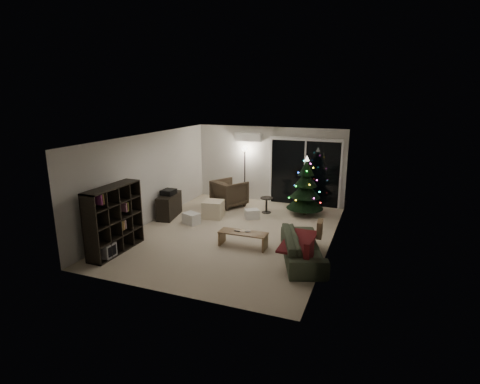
% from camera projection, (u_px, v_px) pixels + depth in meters
% --- Properties ---
extents(room, '(6.50, 7.51, 2.60)m').
position_uv_depth(room, '(266.00, 184.00, 10.72)').
color(room, beige).
rests_on(room, ground).
extents(bookshelf, '(0.41, 1.56, 1.55)m').
position_uv_depth(bookshelf, '(107.00, 218.00, 8.54)').
color(bookshelf, black).
rests_on(bookshelf, floor).
extents(media_cabinet, '(0.61, 1.15, 0.68)m').
position_uv_depth(media_cabinet, '(169.00, 206.00, 11.02)').
color(media_cabinet, black).
rests_on(media_cabinet, floor).
extents(stereo, '(0.35, 0.41, 0.15)m').
position_uv_depth(stereo, '(169.00, 192.00, 10.91)').
color(stereo, black).
rests_on(stereo, media_cabinet).
extents(armchair, '(1.26, 1.27, 0.86)m').
position_uv_depth(armchair, '(229.00, 193.00, 12.07)').
color(armchair, '#403527').
rests_on(armchair, floor).
extents(ottoman, '(0.64, 0.64, 0.50)m').
position_uv_depth(ottoman, '(213.00, 209.00, 10.98)').
color(ottoman, beige).
rests_on(ottoman, floor).
extents(cardboard_box_a, '(0.53, 0.47, 0.31)m').
position_uv_depth(cardboard_box_a, '(191.00, 218.00, 10.46)').
color(cardboard_box_a, white).
rests_on(cardboard_box_a, floor).
extents(cardboard_box_b, '(0.49, 0.46, 0.27)m').
position_uv_depth(cardboard_box_b, '(252.00, 214.00, 10.91)').
color(cardboard_box_b, white).
rests_on(cardboard_box_b, floor).
extents(side_table, '(0.39, 0.39, 0.48)m').
position_uv_depth(side_table, '(266.00, 205.00, 11.42)').
color(side_table, black).
rests_on(side_table, floor).
extents(floor_lamp, '(0.29, 0.29, 1.81)m').
position_uv_depth(floor_lamp, '(245.00, 175.00, 12.53)').
color(floor_lamp, black).
rests_on(floor_lamp, floor).
extents(sofa, '(1.42, 2.17, 0.59)m').
position_uv_depth(sofa, '(303.00, 247.00, 8.14)').
color(sofa, black).
rests_on(sofa, floor).
extents(sofa_throw, '(0.63, 1.45, 0.05)m').
position_uv_depth(sofa_throw, '(298.00, 241.00, 8.14)').
color(sofa_throw, '#5E1614').
rests_on(sofa_throw, sofa).
extents(cushion_a, '(0.15, 0.40, 0.39)m').
position_uv_depth(cushion_a, '(320.00, 229.00, 8.58)').
color(cushion_a, brown).
rests_on(cushion_a, sofa).
extents(cushion_b, '(0.14, 0.39, 0.39)m').
position_uv_depth(cushion_b, '(309.00, 250.00, 7.40)').
color(cushion_b, '#5E1614').
rests_on(cushion_b, sofa).
extents(coffee_table, '(1.16, 0.43, 0.37)m').
position_uv_depth(coffee_table, '(243.00, 239.00, 8.89)').
color(coffee_table, olive).
rests_on(coffee_table, floor).
extents(remote_a, '(0.14, 0.04, 0.02)m').
position_uv_depth(remote_a, '(237.00, 231.00, 8.89)').
color(remote_a, black).
rests_on(remote_a, coffee_table).
extents(remote_b, '(0.14, 0.08, 0.02)m').
position_uv_depth(remote_b, '(248.00, 232.00, 8.85)').
color(remote_b, slate).
rests_on(remote_b, coffee_table).
extents(christmas_tree, '(1.27, 1.27, 1.79)m').
position_uv_depth(christmas_tree, '(306.00, 186.00, 11.09)').
color(christmas_tree, black).
rests_on(christmas_tree, floor).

